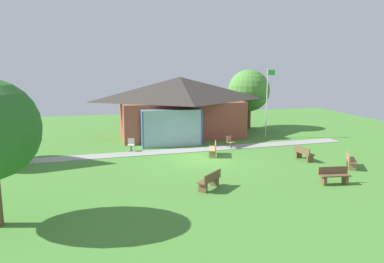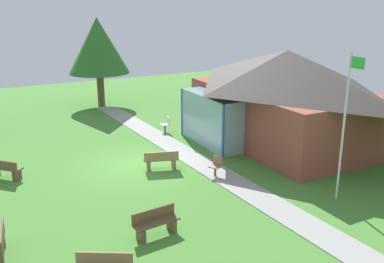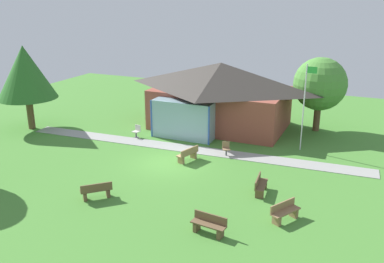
% 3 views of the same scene
% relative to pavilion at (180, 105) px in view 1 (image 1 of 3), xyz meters
% --- Properties ---
extents(ground_plane, '(44.00, 44.00, 0.00)m').
position_rel_pavilion_xyz_m(ground_plane, '(-0.25, -7.69, -2.47)').
color(ground_plane, '#478433').
extents(pavilion, '(10.34, 7.56, 4.74)m').
position_rel_pavilion_xyz_m(pavilion, '(0.00, 0.00, 0.00)').
color(pavilion, brown).
rests_on(pavilion, ground_plane).
extents(footpath, '(22.75, 2.39, 0.03)m').
position_rel_pavilion_xyz_m(footpath, '(-0.25, -5.20, -2.45)').
color(footpath, '#999993').
rests_on(footpath, ground_plane).
extents(flagpole, '(0.64, 0.08, 5.45)m').
position_rel_pavilion_xyz_m(flagpole, '(6.45, -2.45, 0.54)').
color(flagpole, silver).
rests_on(flagpole, ground_plane).
extents(bench_rear_near_path, '(0.87, 1.56, 0.84)m').
position_rel_pavilion_xyz_m(bench_rear_near_path, '(0.66, -7.03, -2.07)').
color(bench_rear_near_path, '#9E7A51').
rests_on(bench_rear_near_path, ground_plane).
extents(bench_front_center, '(1.39, 1.35, 0.84)m').
position_rel_pavilion_xyz_m(bench_front_center, '(-1.41, -13.17, -2.07)').
color(bench_front_center, brown).
rests_on(bench_front_center, ground_plane).
extents(bench_mid_right, '(0.59, 1.54, 0.84)m').
position_rel_pavilion_xyz_m(bench_mid_right, '(5.66, -9.42, -2.07)').
color(bench_mid_right, brown).
rests_on(bench_mid_right, ground_plane).
extents(bench_lawn_far_right, '(1.13, 1.52, 0.84)m').
position_rel_pavilion_xyz_m(bench_lawn_far_right, '(7.31, -11.60, -2.07)').
color(bench_lawn_far_right, olive).
rests_on(bench_lawn_far_right, ground_plane).
extents(bench_front_right, '(1.54, 0.61, 0.84)m').
position_rel_pavilion_xyz_m(bench_front_right, '(4.68, -13.91, -2.07)').
color(bench_front_right, brown).
rests_on(bench_front_right, ground_plane).
extents(patio_chair_west, '(0.50, 0.50, 0.86)m').
position_rel_pavilion_xyz_m(patio_chair_west, '(-4.31, -4.52, -2.05)').
color(patio_chair_west, beige).
rests_on(patio_chair_west, ground_plane).
extents(patio_chair_lawn_spare, '(0.60, 0.60, 0.86)m').
position_rel_pavilion_xyz_m(patio_chair_lawn_spare, '(2.44, -5.30, -2.05)').
color(patio_chair_lawn_spare, '#8C6B4C').
rests_on(patio_chair_lawn_spare, ground_plane).
extents(tree_behind_pavilion_right, '(3.71, 3.71, 5.26)m').
position_rel_pavilion_xyz_m(tree_behind_pavilion_right, '(6.75, 2.00, 0.92)').
color(tree_behind_pavilion_right, brown).
rests_on(tree_behind_pavilion_right, ground_plane).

